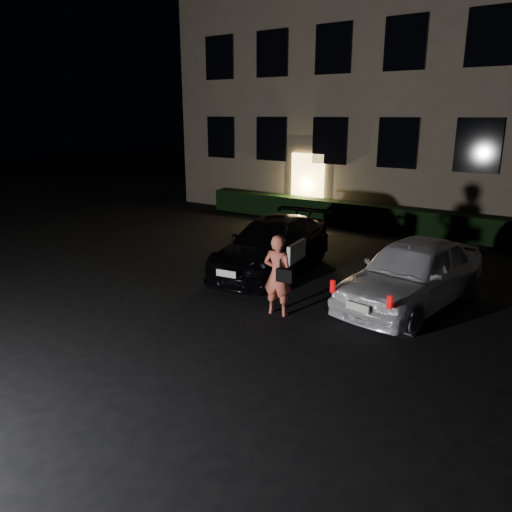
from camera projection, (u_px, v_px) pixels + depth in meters
The scene contains 6 objects.
ground at pixel (184, 333), 9.36m from camera, with size 80.00×80.00×0.00m, color black.
building at pixel (439, 60), 19.56m from camera, with size 20.00×8.11×12.00m.
hedge at pixel (388, 219), 17.54m from camera, with size 15.00×0.70×0.85m, color black.
sedan at pixel (273, 245), 12.98m from camera, with size 2.50×4.86×1.35m.
hatch at pixel (412, 273), 10.55m from camera, with size 2.35×4.47×1.45m.
man at pixel (278, 275), 10.02m from camera, with size 0.73×0.48×1.68m.
Camera 1 is at (6.03, -6.29, 3.96)m, focal length 35.00 mm.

